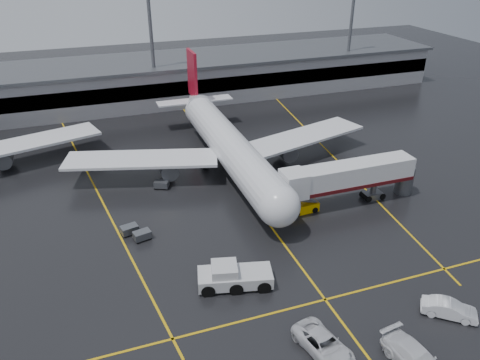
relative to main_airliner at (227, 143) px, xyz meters
name	(u,v)px	position (x,y,z in m)	size (l,w,h in m)	color
ground	(249,197)	(0.00, -9.70, -4.21)	(220.00, 220.00, 0.00)	black
apron_line_centre	(249,197)	(0.00, -9.70, -4.20)	(0.25, 90.00, 0.02)	gold
apron_line_stop	(325,300)	(0.00, -31.70, -4.20)	(60.00, 0.25, 0.02)	gold
apron_line_left	(95,187)	(-20.00, 0.30, -4.20)	(0.25, 70.00, 0.02)	gold
apron_line_right	(328,151)	(18.00, 0.30, -4.20)	(0.25, 70.00, 0.02)	gold
terminal	(173,78)	(0.00, 38.23, 0.11)	(122.00, 19.00, 8.60)	gray
light_mast_mid	(151,37)	(-5.00, 32.30, 10.27)	(3.00, 1.20, 25.45)	#595B60
light_mast_right	(351,24)	(40.00, 32.30, 10.27)	(3.00, 1.20, 25.45)	#595B60
main_airliner	(227,143)	(0.00, 0.00, 0.00)	(48.80, 45.60, 14.10)	silver
jet_bridge	(349,178)	(11.87, -15.70, -0.28)	(19.90, 3.40, 6.05)	silver
pushback_tractor	(233,277)	(-8.00, -26.52, -3.12)	(8.15, 4.86, 2.73)	#BDBDBF
belt_loader	(303,207)	(5.38, -15.68, -3.58)	(4.14, 2.12, 2.56)	#ECAA00
service_van_a	(324,345)	(-3.40, -37.55, -3.34)	(2.90, 6.28, 1.75)	silver
service_van_b	(417,360)	(3.07, -41.68, -3.23)	(2.75, 6.77, 1.97)	silver
service_van_c	(449,309)	(9.99, -37.58, -3.37)	(1.77, 5.09, 1.68)	silver
baggage_cart_a	(142,235)	(-15.58, -15.08, -3.58)	(2.24, 1.72, 1.12)	#595B60
baggage_cart_b	(129,229)	(-16.84, -13.37, -3.58)	(2.24, 1.71, 1.12)	#595B60
baggage_cart_c	(162,184)	(-10.92, -3.11, -3.58)	(2.37, 2.04, 1.12)	#595B60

